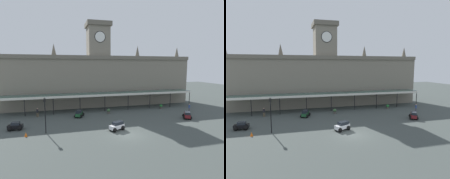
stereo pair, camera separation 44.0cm
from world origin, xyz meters
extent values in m
plane|color=#404845|center=(0.00, 0.00, 0.00)|extent=(140.00, 140.00, 0.00)
cube|color=gray|center=(0.00, 20.64, 5.77)|extent=(43.99, 6.39, 11.54)
cube|color=#6C6558|center=(0.00, 17.29, 11.14)|extent=(43.99, 0.30, 0.80)
cube|color=gray|center=(0.00, 20.64, 14.82)|extent=(4.80, 4.80, 6.57)
cube|color=#665F53|center=(0.00, 20.64, 18.60)|extent=(5.50, 5.50, 1.00)
cylinder|color=white|center=(0.00, 18.18, 15.61)|extent=(2.20, 0.12, 2.20)
cylinder|color=black|center=(0.00, 18.22, 15.61)|extent=(2.46, 0.06, 2.46)
cone|color=#5F594E|center=(-9.90, 20.64, 12.84)|extent=(1.10, 1.10, 2.60)
cone|color=#5F594E|center=(9.90, 20.64, 12.84)|extent=(1.10, 1.10, 2.60)
cone|color=#5F594E|center=(20.99, 20.64, 12.84)|extent=(1.10, 1.10, 2.60)
cube|color=#38564C|center=(0.00, 15.24, 3.55)|extent=(40.55, 3.20, 0.16)
cube|color=silver|center=(0.00, 13.64, 3.35)|extent=(40.55, 0.12, 0.44)
cylinder|color=black|center=(-15.20, 13.79, 1.74)|extent=(0.14, 0.14, 3.47)
cylinder|color=black|center=(-10.14, 13.79, 1.74)|extent=(0.14, 0.14, 3.47)
cylinder|color=black|center=(-5.07, 13.79, 1.74)|extent=(0.14, 0.14, 3.47)
cylinder|color=black|center=(0.00, 13.79, 1.74)|extent=(0.14, 0.14, 3.47)
cylinder|color=black|center=(5.07, 13.79, 1.74)|extent=(0.14, 0.14, 3.47)
cylinder|color=black|center=(10.14, 13.79, 1.74)|extent=(0.14, 0.14, 3.47)
cylinder|color=black|center=(15.20, 13.79, 1.74)|extent=(0.14, 0.14, 3.47)
cylinder|color=black|center=(20.27, 13.79, 1.74)|extent=(0.14, 0.14, 3.47)
cube|color=black|center=(-15.20, 6.07, 0.52)|extent=(2.07, 0.92, 0.50)
cube|color=#1E232B|center=(-15.15, 6.07, 0.98)|extent=(1.12, 0.82, 0.42)
sphere|color=black|center=(-15.88, 5.64, 0.32)|extent=(0.64, 0.64, 0.64)
sphere|color=black|center=(-15.86, 6.52, 0.32)|extent=(0.64, 0.64, 0.64)
sphere|color=black|center=(-14.53, 5.62, 0.32)|extent=(0.64, 0.64, 0.64)
sphere|color=black|center=(-14.51, 6.50, 0.32)|extent=(0.64, 0.64, 0.64)
cube|color=silver|center=(-0.96, 2.08, 0.54)|extent=(2.42, 1.74, 0.55)
cube|color=#1E232B|center=(-0.78, 2.17, 1.05)|extent=(1.75, 1.39, 0.45)
sphere|color=black|center=(-1.49, 1.36, 0.32)|extent=(0.64, 0.64, 0.64)
sphere|color=black|center=(-1.85, 2.18, 0.32)|extent=(0.64, 0.64, 0.64)
sphere|color=black|center=(-0.07, 1.99, 0.32)|extent=(0.64, 0.64, 0.64)
sphere|color=black|center=(-0.44, 2.81, 0.32)|extent=(0.64, 0.64, 0.64)
cube|color=maroon|center=(12.92, 4.74, 0.54)|extent=(1.94, 2.39, 0.55)
cube|color=#1E232B|center=(12.81, 4.57, 1.05)|extent=(1.52, 1.76, 0.45)
sphere|color=black|center=(12.94, 5.64, 0.32)|extent=(0.64, 0.64, 0.64)
sphere|color=black|center=(13.71, 5.17, 0.32)|extent=(0.64, 0.64, 0.64)
sphere|color=black|center=(12.13, 4.32, 0.32)|extent=(0.64, 0.64, 0.64)
sphere|color=black|center=(12.90, 3.85, 0.32)|extent=(0.64, 0.64, 0.64)
cube|color=#1E512D|center=(-5.55, 10.73, 0.54)|extent=(1.60, 2.42, 0.55)
cube|color=#1E232B|center=(-5.61, 10.55, 1.05)|extent=(1.30, 1.74, 0.45)
sphere|color=black|center=(-5.71, 11.61, 0.32)|extent=(0.64, 0.64, 0.64)
sphere|color=black|center=(-4.86, 11.32, 0.32)|extent=(0.64, 0.64, 0.64)
sphere|color=black|center=(-6.23, 10.15, 0.32)|extent=(0.64, 0.64, 0.64)
sphere|color=black|center=(-5.38, 9.85, 0.32)|extent=(0.64, 0.64, 0.64)
cylinder|color=#3F384C|center=(16.45, 8.80, 0.41)|extent=(0.17, 0.17, 0.82)
cylinder|color=#3F384C|center=(16.30, 8.64, 0.41)|extent=(0.17, 0.17, 0.82)
cylinder|color=#334C8C|center=(16.38, 8.72, 1.13)|extent=(0.34, 0.34, 0.62)
sphere|color=tan|center=(16.38, 8.72, 1.55)|extent=(0.23, 0.23, 0.23)
cylinder|color=brown|center=(-13.00, 12.71, 0.41)|extent=(0.17, 0.17, 0.82)
cylinder|color=brown|center=(-12.79, 12.67, 0.41)|extent=(0.17, 0.17, 0.82)
cylinder|color=black|center=(-12.89, 12.69, 1.13)|extent=(0.34, 0.34, 0.62)
sphere|color=tan|center=(-12.89, 12.69, 1.55)|extent=(0.23, 0.23, 0.23)
cylinder|color=black|center=(-10.80, 3.55, 2.22)|extent=(0.13, 0.13, 4.44)
cube|color=black|center=(-10.80, 3.55, 4.66)|extent=(0.30, 0.30, 0.44)
sphere|color=black|center=(-10.80, 3.55, 4.94)|extent=(0.14, 0.14, 0.14)
cone|color=orange|center=(-13.27, 2.86, 0.29)|extent=(0.40, 0.40, 0.57)
cylinder|color=#47423D|center=(12.32, 12.77, 0.21)|extent=(0.56, 0.56, 0.42)
sphere|color=#247B33|center=(12.32, 12.77, 0.66)|extent=(0.60, 0.60, 0.60)
cylinder|color=#47423D|center=(0.24, 11.71, 0.21)|extent=(0.56, 0.56, 0.42)
sphere|color=#396238|center=(0.24, 11.71, 0.66)|extent=(0.60, 0.60, 0.60)
camera|label=1|loc=(-8.53, -23.06, 9.30)|focal=30.03mm
camera|label=2|loc=(-8.10, -23.17, 9.30)|focal=30.03mm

